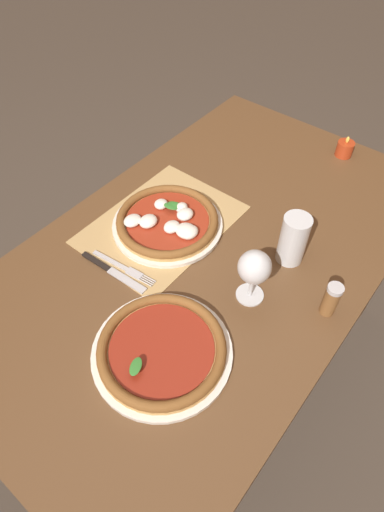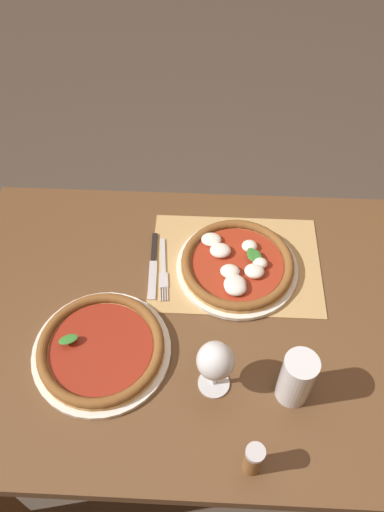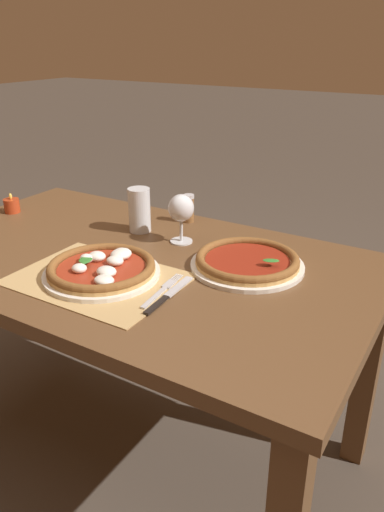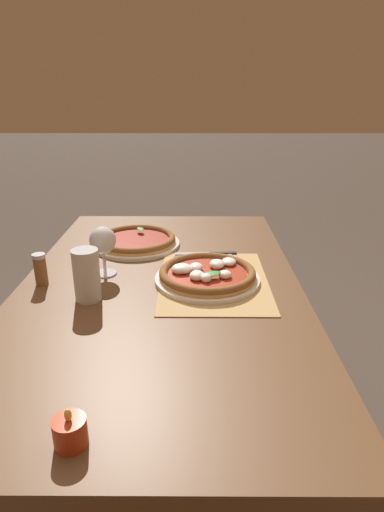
% 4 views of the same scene
% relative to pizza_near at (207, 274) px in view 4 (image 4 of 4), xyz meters
% --- Properties ---
extents(ground_plane, '(24.00, 24.00, 0.00)m').
position_rel_pizza_near_xyz_m(ground_plane, '(-0.02, 0.14, -0.76)').
color(ground_plane, '#473D33').
extents(dining_table, '(1.42, 0.83, 0.74)m').
position_rel_pizza_near_xyz_m(dining_table, '(-0.02, 0.14, -0.13)').
color(dining_table, brown).
rests_on(dining_table, ground).
extents(paper_placemat, '(0.44, 0.32, 0.00)m').
position_rel_pizza_near_xyz_m(paper_placemat, '(0.00, -0.02, -0.02)').
color(paper_placemat, tan).
rests_on(paper_placemat, dining_table).
extents(pizza_near, '(0.31, 0.31, 0.05)m').
position_rel_pizza_near_xyz_m(pizza_near, '(0.00, 0.00, 0.00)').
color(pizza_near, silver).
rests_on(pizza_near, paper_placemat).
extents(pizza_far, '(0.32, 0.32, 0.04)m').
position_rel_pizza_near_xyz_m(pizza_far, '(0.31, 0.25, -0.00)').
color(pizza_far, silver).
rests_on(pizza_far, dining_table).
extents(wine_glass, '(0.08, 0.08, 0.16)m').
position_rel_pizza_near_xyz_m(wine_glass, '(0.05, 0.32, 0.08)').
color(wine_glass, silver).
rests_on(wine_glass, dining_table).
extents(pint_glass, '(0.07, 0.07, 0.15)m').
position_rel_pizza_near_xyz_m(pint_glass, '(-0.12, 0.33, 0.05)').
color(pint_glass, silver).
rests_on(pint_glass, dining_table).
extents(fork, '(0.04, 0.20, 0.00)m').
position_rel_pizza_near_xyz_m(fork, '(0.19, 0.01, -0.02)').
color(fork, '#B7B7BC').
rests_on(fork, paper_placemat).
extents(knife, '(0.03, 0.22, 0.01)m').
position_rel_pizza_near_xyz_m(knife, '(0.22, -0.00, -0.02)').
color(knife, black).
rests_on(knife, paper_placemat).
extents(votive_candle, '(0.06, 0.06, 0.07)m').
position_rel_pizza_near_xyz_m(votive_candle, '(-0.63, 0.24, 0.00)').
color(votive_candle, '#B23819').
rests_on(votive_candle, dining_table).
extents(pepper_shaker, '(0.04, 0.04, 0.10)m').
position_rel_pizza_near_xyz_m(pepper_shaker, '(-0.02, 0.49, 0.03)').
color(pepper_shaker, brown).
rests_on(pepper_shaker, dining_table).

